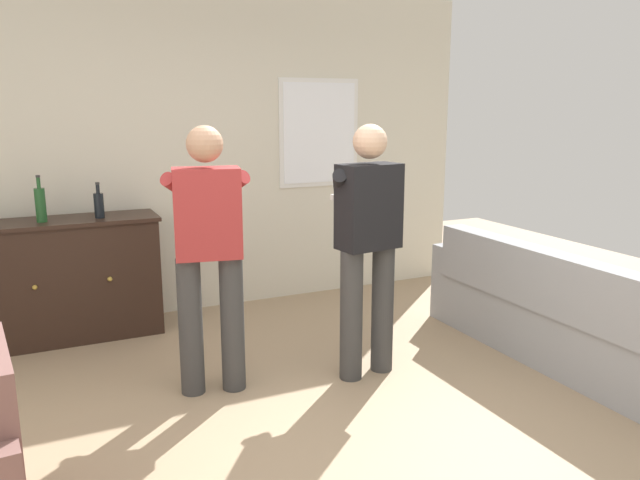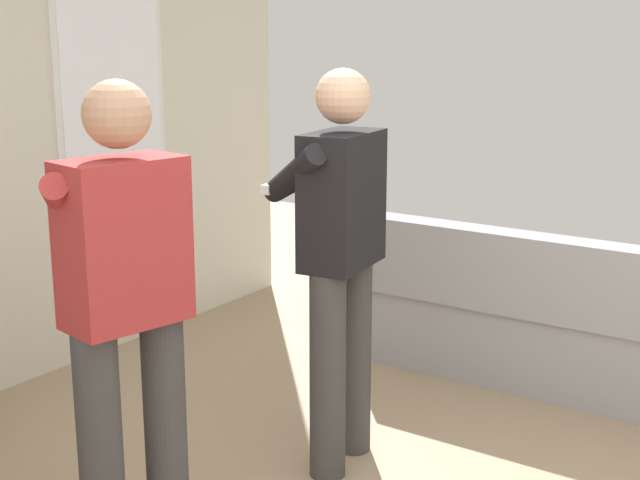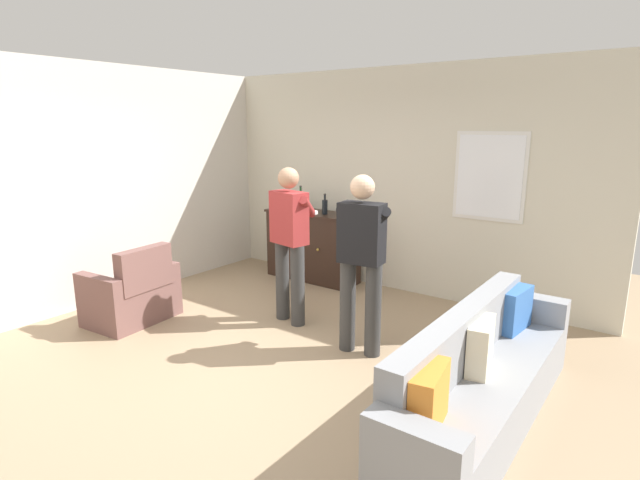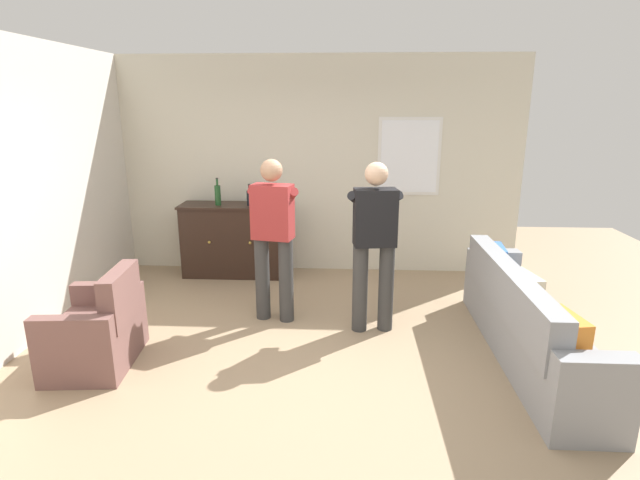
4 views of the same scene
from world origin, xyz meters
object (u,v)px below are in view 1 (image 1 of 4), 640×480
Objects in this scene: bottle_wine_green at (99,204)px; bottle_liquor_amber at (40,204)px; sideboard_cabinet at (71,279)px; person_standing_left at (209,248)px; couch at (567,321)px; person_standing_right at (367,239)px.

bottle_liquor_amber is at bearing 179.81° from bottle_wine_green.
sideboard_cabinet is 0.80× the size of person_standing_left.
person_standing_left is (-2.32, 0.69, 0.60)m from couch.
person_standing_left and person_standing_right have the same top height.
sideboard_cabinet is 2.38m from person_standing_right.
bottle_wine_green is at bearing 134.83° from person_standing_right.
person_standing_left reaches higher than sideboard_cabinet.
sideboard_cabinet is 0.80× the size of person_standing_right.
person_standing_left is 1.00× the size of person_standing_right.
couch is at bearing -33.86° from sideboard_cabinet.
couch is 1.53m from person_standing_right.
bottle_wine_green is at bearing 110.58° from person_standing_left.
bottle_liquor_amber is 0.21× the size of person_standing_left.
sideboard_cabinet is (-3.06, 2.05, 0.14)m from couch.
bottle_wine_green is 0.41m from bottle_liquor_amber.
bottle_liquor_amber reaches higher than bottle_wine_green.
bottle_liquor_amber is at bearing 141.61° from person_standing_right.
bottle_wine_green is at bearing -0.19° from bottle_liquor_amber.
sideboard_cabinet is at bearing 118.26° from person_standing_left.
bottle_liquor_amber reaches higher than couch.
sideboard_cabinet is 0.63m from bottle_liquor_amber.
person_standing_left is at bearing 169.03° from person_standing_right.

